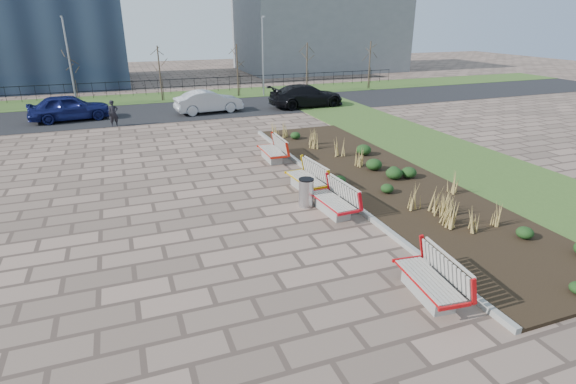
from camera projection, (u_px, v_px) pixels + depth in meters
name	position (u px, v px, depth m)	size (l,w,h in m)	color
ground	(274.00, 273.00, 11.40)	(120.00, 120.00, 0.00)	#83685A
planting_bed	(382.00, 179.00, 17.78)	(4.50, 18.00, 0.10)	black
planting_curb	(329.00, 186.00, 17.01)	(0.16, 18.00, 0.15)	gray
grass_verge_near	(478.00, 167.00, 19.34)	(5.00, 38.00, 0.04)	#33511E
grass_verge_far	(161.00, 97.00, 35.79)	(80.00, 5.00, 0.04)	#33511E
road	(170.00, 112.00, 30.57)	(80.00, 7.00, 0.02)	black
bench_a	(429.00, 278.00, 10.27)	(0.90, 2.10, 1.00)	red
bench_b	(332.00, 199.00, 14.69)	(0.90, 2.10, 1.00)	red
bench_c	(306.00, 177.00, 16.66)	(0.90, 2.10, 1.00)	#D4A10B
bench_d	(272.00, 149.00, 20.14)	(0.90, 2.10, 1.00)	red
litter_bin	(306.00, 193.00, 15.24)	(0.50, 0.50, 0.97)	#B2B2B7
pedestrian	(113.00, 113.00, 26.21)	(0.56, 0.37, 1.54)	black
car_blue	(69.00, 107.00, 27.67)	(1.89, 4.70, 1.60)	#131954
car_silver	(209.00, 102.00, 29.93)	(1.55, 4.43, 1.46)	#ACADB4
car_black	(306.00, 96.00, 31.86)	(2.19, 5.38, 1.56)	black
tree_b	(73.00, 77.00, 31.79)	(1.40, 1.40, 4.00)	#4C3D2D
tree_c	(160.00, 74.00, 33.75)	(1.40, 1.40, 4.00)	#4C3D2D
tree_d	(237.00, 70.00, 35.70)	(1.40, 1.40, 4.00)	#4C3D2D
tree_e	(307.00, 68.00, 37.66)	(1.40, 1.40, 4.00)	#4C3D2D
tree_f	(369.00, 65.00, 39.62)	(1.40, 1.40, 4.00)	#4C3D2D
lamp_west	(70.00, 63.00, 30.99)	(0.24, 0.60, 6.00)	gray
lamp_east	(263.00, 57.00, 35.56)	(0.24, 0.60, 6.00)	gray
railing_fence	(158.00, 87.00, 36.87)	(44.00, 0.10, 1.20)	black
building_grey	(319.00, 26.00, 52.70)	(18.00, 12.00, 10.00)	slate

